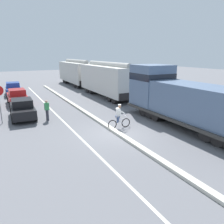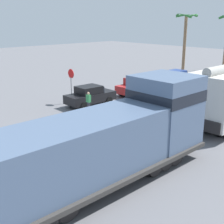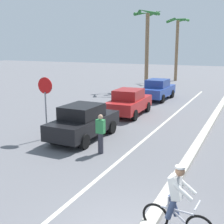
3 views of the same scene
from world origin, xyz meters
name	(u,v)px [view 2 (image 2 of 3)]	position (x,y,z in m)	size (l,w,h in m)	color
ground_plane	(59,143)	(0.00, 0.00, 0.00)	(120.00, 120.00, 0.00)	slate
median_curb	(131,119)	(0.00, 6.00, 0.08)	(0.36, 36.00, 0.16)	beige
lane_stripe	(108,113)	(-2.40, 6.00, 0.00)	(0.14, 36.00, 0.01)	silver
locomotive	(113,141)	(5.14, -0.55, 1.80)	(3.10, 11.61, 4.20)	slate
parked_car_black	(90,96)	(-5.06, 6.50, 0.82)	(1.92, 4.24, 1.62)	black
parked_car_red	(137,86)	(-4.97, 12.03, 0.82)	(1.92, 4.24, 1.62)	red
parked_car_blue	(176,78)	(-4.94, 18.15, 0.82)	(1.94, 4.25, 1.62)	#28479E
cyclist	(76,129)	(0.66, 0.77, 0.82)	(1.71, 0.49, 1.71)	black
stop_sign	(71,79)	(-6.64, 5.80, 2.02)	(0.76, 0.08, 2.88)	gray
palm_tree_far	(185,31)	(-7.63, 23.27, 5.39)	(2.69, 2.66, 7.57)	#846647
pedestrian_by_cars	(89,102)	(-3.42, 5.00, 0.85)	(0.34, 0.22, 1.62)	#33333D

